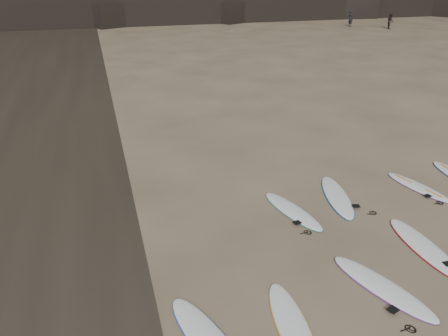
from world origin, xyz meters
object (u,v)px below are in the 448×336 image
Objects in this scene: surfboard_7 at (418,187)px; surfboard_6 at (337,196)px; surfboard_0 at (292,325)px; person_b at (390,21)px; person_a at (351,18)px; surfboard_1 at (382,287)px; surfboard_2 at (424,247)px; surfboard_5 at (292,211)px.

surfboard_6 is at bearing 164.17° from surfboard_7.
person_b is (27.59, 35.94, 0.75)m from surfboard_0.
person_a reaches higher than person_b.
surfboard_1 is 5.25m from surfboard_7.
surfboard_2 is at bearing 8.54° from surfboard_1.
person_a is at bearing 72.89° from surfboard_6.
surfboard_2 is (1.82, 0.95, 0.00)m from surfboard_1.
person_b is at bearing 35.41° from surfboard_1.
surfboard_0 is 5.41m from surfboard_6.
surfboard_7 is at bearing 11.38° from surfboard_6.
person_b is (25.83, 32.07, 0.75)m from surfboard_5.
person_b is (24.24, 31.69, 0.74)m from surfboard_6.
surfboard_0 is 7.30m from surfboard_7.
person_a is 1.11× the size of person_b.
surfboard_7 is (1.95, 2.71, -0.01)m from surfboard_2.
surfboard_2 is at bearing -60.70° from surfboard_5.
person_a reaches higher than surfboard_7.
person_b is at bearing 58.14° from surfboard_2.
surfboard_6 reaches higher than surfboard_0.
surfboard_2 is 1.17× the size of surfboard_7.
surfboard_1 is 43.61m from person_b.
surfboard_6 is 39.90m from person_b.
surfboard_1 is 0.97× the size of surfboard_2.
surfboard_0 is 0.94× the size of surfboard_1.
surfboard_6 reaches higher than surfboard_5.
surfboard_5 is (1.77, 3.86, -0.00)m from surfboard_0.
surfboard_1 is at bearing 17.47° from surfboard_0.
surfboard_6 is 40.53m from person_a.
surfboard_0 is at bearing -113.90° from surfboard_6.
surfboard_6 is (1.09, 3.80, 0.00)m from surfboard_1.
surfboard_5 is at bearing 142.63° from person_a.
person_a reaches higher than surfboard_2.
surfboard_0 is 2.31m from surfboard_1.
surfboard_6 is 1.50× the size of person_a.
surfboard_5 is 41.19m from person_b.
surfboard_2 is 3.34m from surfboard_7.
surfboard_7 is at bearing 147.65° from person_a.
person_b is at bearing 58.79° from surfboard_0.
surfboard_6 is at bearing 164.61° from person_b.
surfboard_7 is (6.04, 4.10, -0.00)m from surfboard_0.
person_b is at bearing 37.20° from surfboard_5.
person_b reaches higher than surfboard_7.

